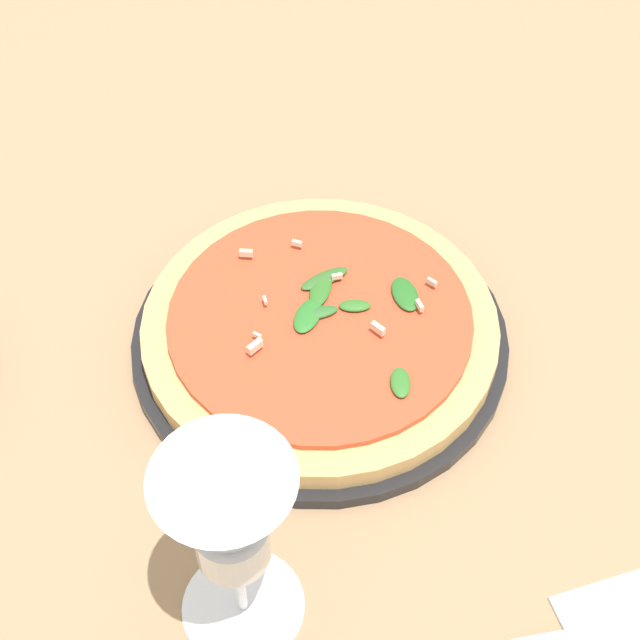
{
  "coord_description": "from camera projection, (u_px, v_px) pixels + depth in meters",
  "views": [
    {
      "loc": [
        -0.07,
        -0.48,
        0.59
      ],
      "look_at": [
        -0.03,
        -0.01,
        0.03
      ],
      "focal_mm": 50.0,
      "sensor_mm": 36.0,
      "label": 1
    }
  ],
  "objects": [
    {
      "name": "ground_plane",
      "position": [
        352.0,
        327.0,
        0.77
      ],
      "size": [
        6.0,
        6.0,
        0.0
      ],
      "primitive_type": "plane",
      "color": "#9E7A56"
    },
    {
      "name": "wine_glass",
      "position": [
        230.0,
        526.0,
        0.52
      ],
      "size": [
        0.08,
        0.08,
        0.17
      ],
      "color": "white",
      "rests_on": "ground_plane"
    },
    {
      "name": "pizza_arugula_main",
      "position": [
        320.0,
        330.0,
        0.74
      ],
      "size": [
        0.31,
        0.31,
        0.05
      ],
      "color": "black",
      "rests_on": "ground_plane"
    }
  ]
}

